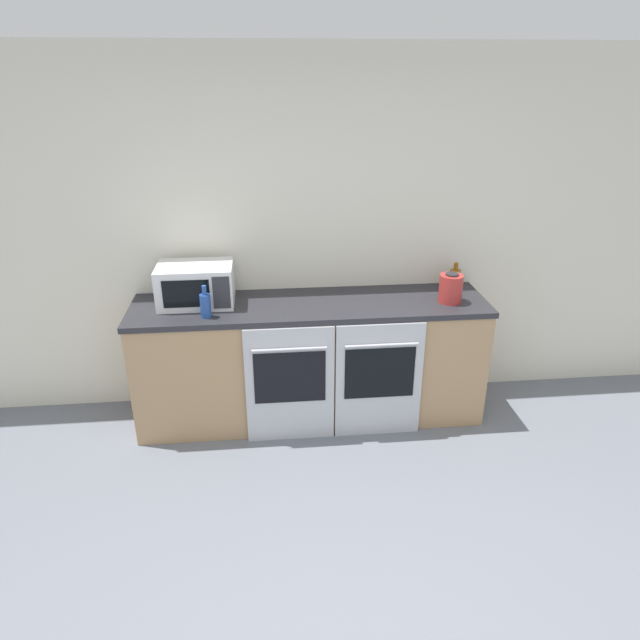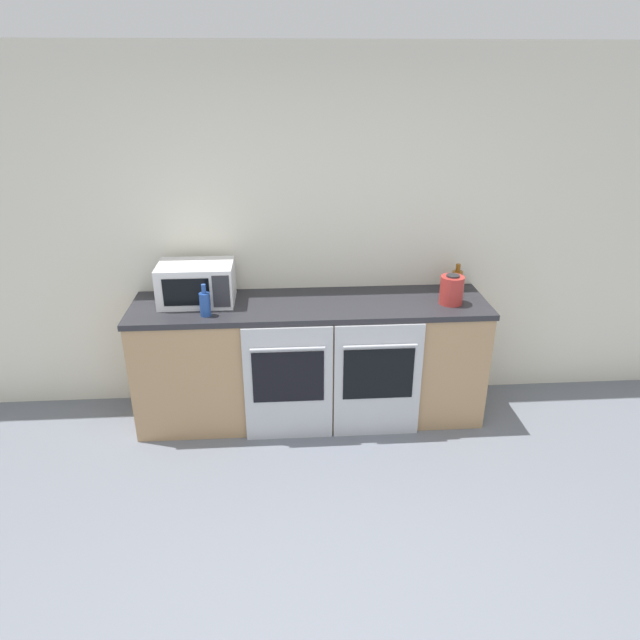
{
  "view_description": "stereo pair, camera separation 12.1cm",
  "coord_description": "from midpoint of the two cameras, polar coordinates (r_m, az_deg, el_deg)",
  "views": [
    {
      "loc": [
        -0.3,
        -1.64,
        2.43
      ],
      "look_at": [
        0.07,
        2.08,
        0.77
      ],
      "focal_mm": 32.0,
      "sensor_mm": 36.0,
      "label": 1
    },
    {
      "loc": [
        -0.18,
        -1.65,
        2.43
      ],
      "look_at": [
        0.07,
        2.08,
        0.77
      ],
      "focal_mm": 32.0,
      "sensor_mm": 36.0,
      "label": 2
    }
  ],
  "objects": [
    {
      "name": "bottle_amber",
      "position": [
        4.37,
        14.3,
        3.91
      ],
      "size": [
        0.08,
        0.08,
        0.2
      ],
      "color": "#8C5114",
      "rests_on": "counter_back"
    },
    {
      "name": "oven_left",
      "position": [
        3.94,
        -2.3,
        -6.41
      ],
      "size": [
        0.61,
        0.06,
        0.87
      ],
      "color": "#B7BABF",
      "rests_on": "ground_plane"
    },
    {
      "name": "wall_back",
      "position": [
        4.22,
        -0.44,
        8.37
      ],
      "size": [
        10.0,
        0.06,
        2.6
      ],
      "color": "silver",
      "rests_on": "ground_plane"
    },
    {
      "name": "oven_right",
      "position": [
        4.0,
        6.66,
        -6.07
      ],
      "size": [
        0.61,
        0.06,
        0.87
      ],
      "color": "#B7BABF",
      "rests_on": "ground_plane"
    },
    {
      "name": "microwave",
      "position": [
        4.07,
        -11.4,
        3.63
      ],
      "size": [
        0.52,
        0.36,
        0.28
      ],
      "color": "silver",
      "rests_on": "counter_back"
    },
    {
      "name": "kettle",
      "position": [
        4.1,
        13.85,
        2.95
      ],
      "size": [
        0.16,
        0.16,
        0.21
      ],
      "color": "#B2332D",
      "rests_on": "counter_back"
    },
    {
      "name": "bottle_blue",
      "position": [
        3.85,
        -10.56,
        1.63
      ],
      "size": [
        0.07,
        0.07,
        0.22
      ],
      "color": "#234793",
      "rests_on": "counter_back"
    },
    {
      "name": "counter_back",
      "position": [
        4.22,
        -0.13,
        -3.98
      ],
      "size": [
        2.52,
        0.63,
        0.91
      ],
      "color": "tan",
      "rests_on": "ground_plane"
    }
  ]
}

